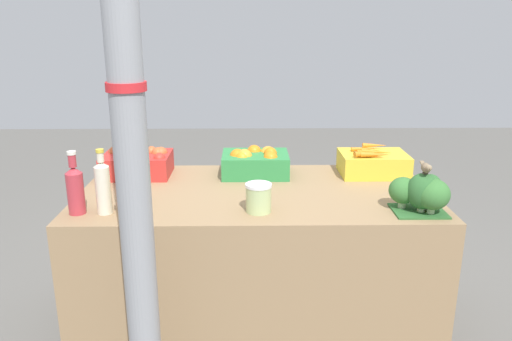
{
  "coord_description": "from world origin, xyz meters",
  "views": [
    {
      "loc": [
        -0.03,
        -2.28,
        1.54
      ],
      "look_at": [
        0.0,
        0.0,
        0.85
      ],
      "focal_mm": 35.0,
      "sensor_mm": 36.0,
      "label": 1
    }
  ],
  "objects": [
    {
      "name": "ground_plane",
      "position": [
        0.0,
        0.0,
        0.0
      ],
      "size": [
        10.0,
        10.0,
        0.0
      ],
      "primitive_type": "plane",
      "color": "#605E59"
    },
    {
      "name": "market_table",
      "position": [
        0.0,
        0.0,
        0.37
      ],
      "size": [
        1.69,
        0.87,
        0.75
      ],
      "primitive_type": "cube",
      "color": "#937551",
      "rests_on": "ground_plane"
    },
    {
      "name": "support_pole",
      "position": [
        -0.43,
        -0.66,
        1.22
      ],
      "size": [
        0.13,
        0.13,
        2.43
      ],
      "color": "gray",
      "rests_on": "ground_plane"
    },
    {
      "name": "apple_crate",
      "position": [
        -0.62,
        0.26,
        0.82
      ],
      "size": [
        0.35,
        0.26,
        0.15
      ],
      "color": "red",
      "rests_on": "market_table"
    },
    {
      "name": "orange_crate",
      "position": [
        0.0,
        0.26,
        0.82
      ],
      "size": [
        0.35,
        0.26,
        0.15
      ],
      "color": "#2D8442",
      "rests_on": "market_table"
    },
    {
      "name": "carrot_crate",
      "position": [
        0.63,
        0.26,
        0.81
      ],
      "size": [
        0.35,
        0.26,
        0.15
      ],
      "color": "gold",
      "rests_on": "market_table"
    },
    {
      "name": "broccoli_pile",
      "position": [
        0.7,
        -0.3,
        0.84
      ],
      "size": [
        0.24,
        0.2,
        0.18
      ],
      "color": "#2D602D",
      "rests_on": "market_table"
    },
    {
      "name": "juice_bottle_ruby",
      "position": [
        -0.76,
        -0.29,
        0.86
      ],
      "size": [
        0.07,
        0.07,
        0.27
      ],
      "color": "#B2333D",
      "rests_on": "market_table"
    },
    {
      "name": "juice_bottle_cloudy",
      "position": [
        -0.65,
        -0.29,
        0.87
      ],
      "size": [
        0.06,
        0.06,
        0.28
      ],
      "color": "beige",
      "rests_on": "market_table"
    },
    {
      "name": "juice_bottle_golden",
      "position": [
        -0.55,
        -0.29,
        0.87
      ],
      "size": [
        0.06,
        0.06,
        0.29
      ],
      "color": "gold",
      "rests_on": "market_table"
    },
    {
      "name": "pickle_jar",
      "position": [
        0.01,
        -0.28,
        0.81
      ],
      "size": [
        0.11,
        0.11,
        0.13
      ],
      "color": "#B2C684",
      "rests_on": "market_table"
    },
    {
      "name": "sparrow_bird",
      "position": [
        0.7,
        -0.31,
        0.95
      ],
      "size": [
        0.04,
        0.14,
        0.05
      ],
      "rotation": [
        0.0,
        0.0,
        -1.65
      ],
      "color": "#4C3D2D",
      "rests_on": "broccoli_pile"
    }
  ]
}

